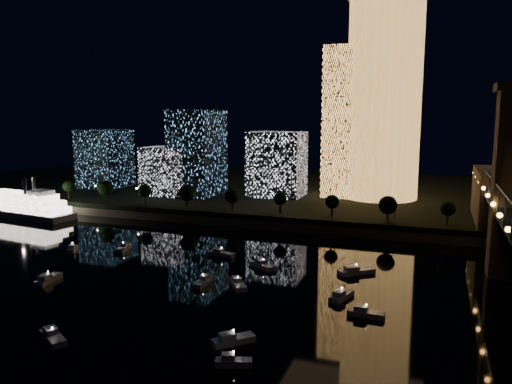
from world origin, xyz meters
TOP-DOWN VIEW (x-y plane):
  - ground at (0.00, 0.00)m, footprint 520.00×520.00m
  - far_bank at (0.00, 160.00)m, footprint 420.00×160.00m
  - seawall at (0.00, 82.00)m, footprint 420.00×6.00m
  - tower_cylindrical at (22.05, 138.09)m, footprint 34.00×34.00m
  - tower_rectangular at (6.86, 138.99)m, footprint 21.21×21.21m
  - midrise_blocks at (-67.93, 122.17)m, footprint 116.95×33.51m
  - riverboat at (-121.28, 68.98)m, footprint 58.21×19.33m
  - motorboats at (-8.36, 14.49)m, footprint 100.88×68.43m
  - esplanade_trees at (-33.10, 88.00)m, footprint 165.11×6.82m
  - street_lamps at (-34.00, 94.00)m, footprint 132.70×0.70m

SIDE VIEW (x-z plane):
  - ground at x=0.00m, z-range 0.00..0.00m
  - motorboats at x=-8.36m, z-range -0.58..2.20m
  - seawall at x=0.00m, z-range 0.00..3.00m
  - far_bank at x=0.00m, z-range 0.00..5.00m
  - riverboat at x=-121.28m, z-range -4.19..13.03m
  - street_lamps at x=-34.00m, z-range 6.20..11.85m
  - esplanade_trees at x=-33.10m, z-range 6.01..14.92m
  - midrise_blocks at x=-67.93m, z-range 1.10..40.64m
  - tower_rectangular at x=6.86m, z-range 5.00..72.48m
  - tower_cylindrical at x=22.05m, z-range 5.13..93.97m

